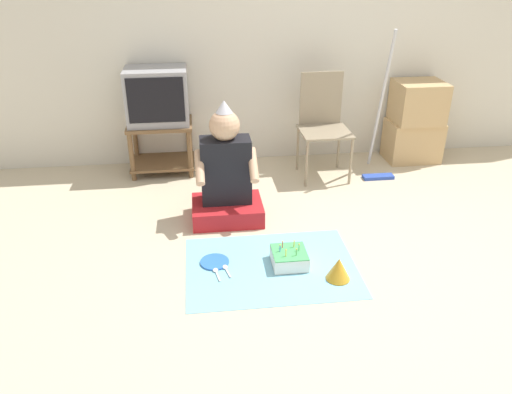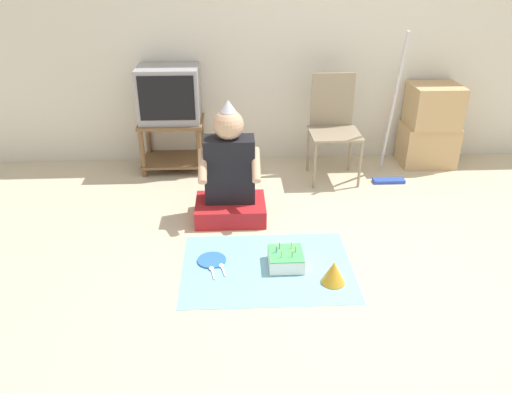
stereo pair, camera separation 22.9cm
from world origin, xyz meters
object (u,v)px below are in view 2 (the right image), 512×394
dust_mop (391,138)px  folding_chair (334,121)px  tv (169,94)px  paper_plate (212,260)px  birthday_cake (286,259)px  party_hat_blue (334,272)px  cardboard_box_stack (430,126)px  person_seated (230,177)px

dust_mop → folding_chair: bearing=166.8°
tv → paper_plate: 1.80m
tv → paper_plate: bearing=-75.9°
birthday_cake → party_hat_blue: (0.28, -0.20, 0.03)m
dust_mop → paper_plate: (-1.55, -1.27, -0.38)m
tv → folding_chair: 1.49m
cardboard_box_stack → paper_plate: size_ratio=4.00×
folding_chair → party_hat_blue: folding_chair is taller
folding_chair → dust_mop: dust_mop is taller
folding_chair → person_seated: 1.21m
cardboard_box_stack → birthday_cake: bearing=-132.5°
folding_chair → person_seated: size_ratio=0.99×
folding_chair → dust_mop: bearing=-13.2°
person_seated → party_hat_blue: bearing=-54.5°
cardboard_box_stack → dust_mop: bearing=-145.3°
tv → paper_plate: (0.40, -1.61, -0.71)m
folding_chair → party_hat_blue: (-0.28, -1.66, -0.44)m
paper_plate → folding_chair: bearing=52.8°
tv → person_seated: tv is taller
tv → party_hat_blue: 2.31m
cardboard_box_stack → party_hat_blue: bearing=-123.8°
party_hat_blue → dust_mop: bearing=63.2°
folding_chair → birthday_cake: (-0.56, -1.46, -0.46)m
tv → dust_mop: 2.01m
folding_chair → birthday_cake: 1.63m
person_seated → folding_chair: bearing=39.4°
folding_chair → paper_plate: 1.81m
tv → party_hat_blue: tv is taller
dust_mop → cardboard_box_stack: bearing=34.7°
cardboard_box_stack → party_hat_blue: size_ratio=4.95×
dust_mop → birthday_cake: bearing=-128.2°
tv → birthday_cake: (0.90, -1.69, -0.66)m
cardboard_box_stack → party_hat_blue: (-1.25, -1.87, -0.31)m
dust_mop → birthday_cake: (-1.06, -1.34, -0.34)m
cardboard_box_stack → dust_mop: 0.57m
party_hat_blue → paper_plate: bearing=160.4°
tv → cardboard_box_stack: bearing=-0.4°
folding_chair → paper_plate: size_ratio=4.74×
dust_mop → birthday_cake: 1.74m
folding_chair → dust_mop: (0.50, -0.12, -0.13)m
dust_mop → person_seated: (-1.42, -0.64, -0.06)m
cardboard_box_stack → person_seated: bearing=-153.0°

